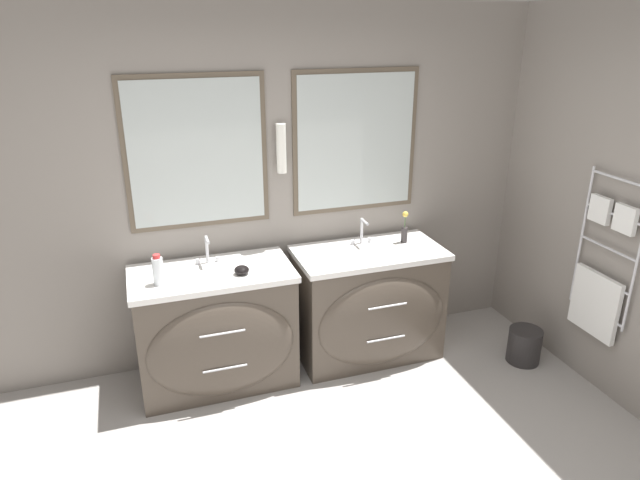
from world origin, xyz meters
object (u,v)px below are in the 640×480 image
(vanity_right, at_px, (369,305))
(vanity_left, at_px, (216,330))
(waste_bin, at_px, (524,345))
(toiletry_bottle, at_px, (158,271))
(flower_vase, at_px, (405,230))
(amenity_bowl, at_px, (242,270))

(vanity_right, bearing_deg, vanity_left, 180.00)
(vanity_right, distance_m, waste_bin, 1.23)
(toiletry_bottle, height_order, flower_vase, flower_vase)
(vanity_left, bearing_deg, waste_bin, -11.64)
(flower_vase, xyz_separation_m, waste_bin, (0.78, -0.58, -0.83))
(waste_bin, bearing_deg, vanity_left, 168.36)
(toiletry_bottle, bearing_deg, waste_bin, -8.87)
(flower_vase, bearing_deg, waste_bin, -36.38)
(vanity_left, height_order, flower_vase, flower_vase)
(vanity_right, relative_size, waste_bin, 4.08)
(waste_bin, bearing_deg, amenity_bowl, 169.35)
(flower_vase, bearing_deg, vanity_right, -161.22)
(flower_vase, distance_m, waste_bin, 1.28)
(toiletry_bottle, xyz_separation_m, amenity_bowl, (0.54, -0.02, -0.07))
(vanity_right, relative_size, toiletry_bottle, 5.33)
(vanity_left, distance_m, amenity_bowl, 0.51)
(toiletry_bottle, distance_m, waste_bin, 2.77)
(waste_bin, bearing_deg, flower_vase, 143.62)
(amenity_bowl, height_order, flower_vase, flower_vase)
(flower_vase, bearing_deg, vanity_left, -175.83)
(toiletry_bottle, relative_size, amenity_bowl, 2.05)
(vanity_left, bearing_deg, flower_vase, 4.17)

